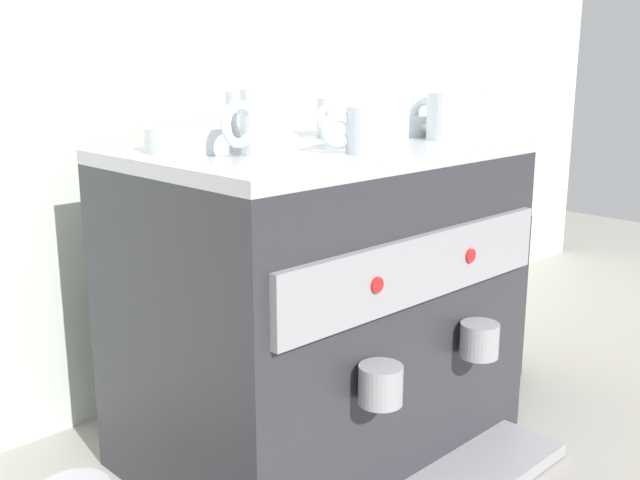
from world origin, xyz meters
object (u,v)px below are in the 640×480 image
object	(u,v)px
coffee_grinder	(490,271)
ceramic_cup_2	(451,116)
ceramic_cup_1	(264,122)
espresso_machine	(322,303)
ceramic_cup_4	(372,130)
ceramic_cup_0	(336,118)
ceramic_cup_3	(249,117)
ceramic_bowl_1	(189,140)
ceramic_bowl_0	(395,125)

from	to	relation	value
coffee_grinder	ceramic_cup_2	bearing A→B (deg)	-163.50
ceramic_cup_1	ceramic_cup_2	size ratio (longest dim) A/B	0.92
espresso_machine	ceramic_cup_4	world-z (taller)	ceramic_cup_4
ceramic_cup_1	ceramic_cup_2	distance (m)	0.33
ceramic_cup_0	ceramic_cup_1	world-z (taller)	ceramic_cup_1
ceramic_cup_3	ceramic_bowl_1	bearing A→B (deg)	-169.53
espresso_machine	ceramic_bowl_1	world-z (taller)	ceramic_bowl_1
coffee_grinder	ceramic_cup_3	bearing A→B (deg)	167.99
ceramic_cup_1	ceramic_cup_3	xyz separation A→B (m)	(0.07, 0.12, -0.00)
ceramic_cup_3	coffee_grinder	size ratio (longest dim) A/B	0.25
ceramic_bowl_0	ceramic_cup_2	bearing A→B (deg)	-89.70
ceramic_cup_2	ceramic_bowl_0	distance (m)	0.11
ceramic_cup_4	ceramic_cup_0	bearing A→B (deg)	57.51
ceramic_bowl_0	coffee_grinder	distance (m)	0.39
ceramic_cup_0	ceramic_cup_4	size ratio (longest dim) A/B	0.91
ceramic_cup_2	ceramic_bowl_0	xyz separation A→B (m)	(-0.00, 0.11, -0.02)
ceramic_bowl_1	ceramic_cup_1	bearing A→B (deg)	-62.73
ceramic_cup_2	ceramic_bowl_1	distance (m)	0.41
ceramic_cup_2	coffee_grinder	world-z (taller)	ceramic_cup_2
ceramic_cup_2	ceramic_cup_4	world-z (taller)	ceramic_cup_2
ceramic_cup_4	coffee_grinder	distance (m)	0.56
ceramic_cup_1	ceramic_cup_4	size ratio (longest dim) A/B	1.10
ceramic_cup_3	ceramic_cup_1	bearing A→B (deg)	-121.15
ceramic_cup_0	ceramic_cup_3	size ratio (longest dim) A/B	0.91
ceramic_cup_2	ceramic_cup_4	size ratio (longest dim) A/B	1.20
espresso_machine	ceramic_cup_3	bearing A→B (deg)	124.03
ceramic_bowl_1	ceramic_cup_0	bearing A→B (deg)	-1.44
ceramic_cup_0	ceramic_cup_1	xyz separation A→B (m)	(-0.22, -0.09, 0.01)
ceramic_cup_1	coffee_grinder	size ratio (longest dim) A/B	0.28
ceramic_cup_2	ceramic_cup_4	bearing A→B (deg)	-172.92
ceramic_cup_4	coffee_grinder	xyz separation A→B (m)	(0.46, 0.10, -0.31)
espresso_machine	ceramic_bowl_0	distance (m)	0.32
ceramic_cup_1	ceramic_cup_2	xyz separation A→B (m)	(0.32, -0.06, -0.01)
espresso_machine	ceramic_cup_0	size ratio (longest dim) A/B	6.07
ceramic_cup_0	ceramic_cup_1	size ratio (longest dim) A/B	0.83
ceramic_cup_0	ceramic_bowl_0	size ratio (longest dim) A/B	0.75
ceramic_bowl_1	coffee_grinder	size ratio (longest dim) A/B	0.29
ceramic_cup_4	ceramic_bowl_0	world-z (taller)	ceramic_cup_4
espresso_machine	ceramic_cup_1	bearing A→B (deg)	-167.85
ceramic_cup_2	coffee_grinder	size ratio (longest dim) A/B	0.30
ceramic_cup_0	coffee_grinder	distance (m)	0.47
ceramic_cup_2	ceramic_cup_3	distance (m)	0.31
ceramic_cup_3	ceramic_cup_4	world-z (taller)	ceramic_cup_3
ceramic_bowl_0	ceramic_bowl_1	xyz separation A→B (m)	(-0.37, 0.05, 0.00)
ceramic_cup_3	ceramic_bowl_0	xyz separation A→B (m)	(0.25, -0.07, -0.02)
ceramic_cup_1	ceramic_cup_2	world-z (taller)	ceramic_cup_1
coffee_grinder	ceramic_bowl_0	bearing A→B (deg)	171.51
ceramic_cup_0	ceramic_cup_1	bearing A→B (deg)	-158.10
espresso_machine	ceramic_cup_2	distance (m)	0.35
ceramic_cup_0	ceramic_bowl_0	distance (m)	0.11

